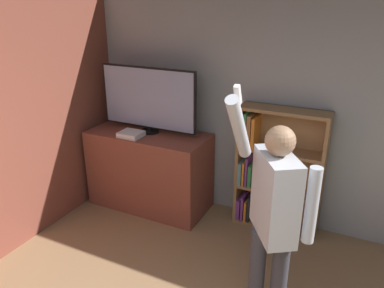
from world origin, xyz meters
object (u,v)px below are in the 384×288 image
at_px(television, 148,99).
at_px(person, 274,212).
at_px(bookshelf, 271,169).
at_px(game_console, 131,134).

relative_size(television, person, 0.62).
xyz_separation_m(bookshelf, person, (0.37, -1.42, 0.34)).
xyz_separation_m(game_console, person, (1.96, -1.00, 0.03)).
xyz_separation_m(television, bookshelf, (1.48, 0.19, -0.69)).
bearing_deg(television, person, -33.66).
height_order(bookshelf, person, person).
height_order(game_console, person, person).
distance_m(game_console, person, 2.20).
distance_m(television, bookshelf, 1.64).
height_order(television, bookshelf, television).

